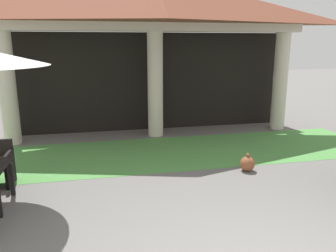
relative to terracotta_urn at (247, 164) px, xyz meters
name	(u,v)px	position (x,y,z in m)	size (l,w,h in m)	color
background_pavilion	(154,14)	(-1.44, 3.49, 3.40)	(9.38, 2.64, 4.64)	beige
lawn_strip	(168,152)	(-1.44, 1.66, -0.16)	(11.18, 2.78, 0.01)	#519347
terracotta_urn	(247,164)	(0.00, 0.00, 0.00)	(0.33, 0.33, 0.41)	brown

